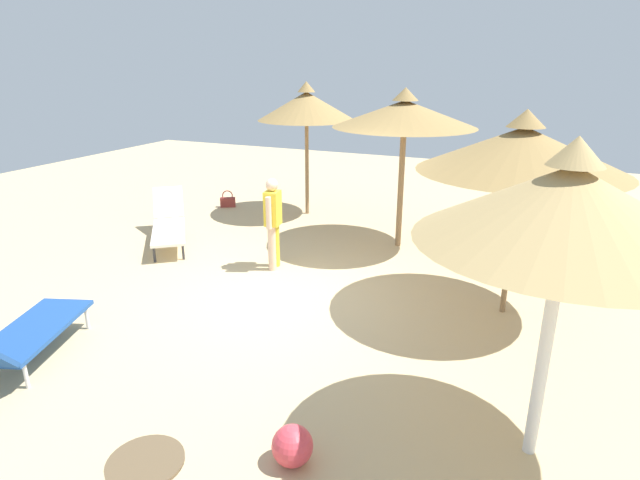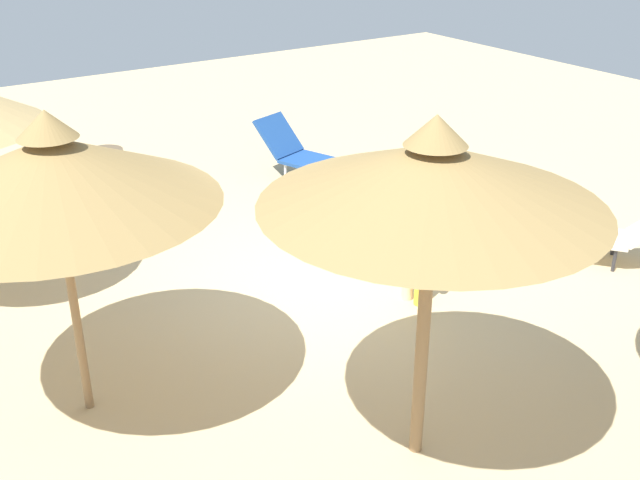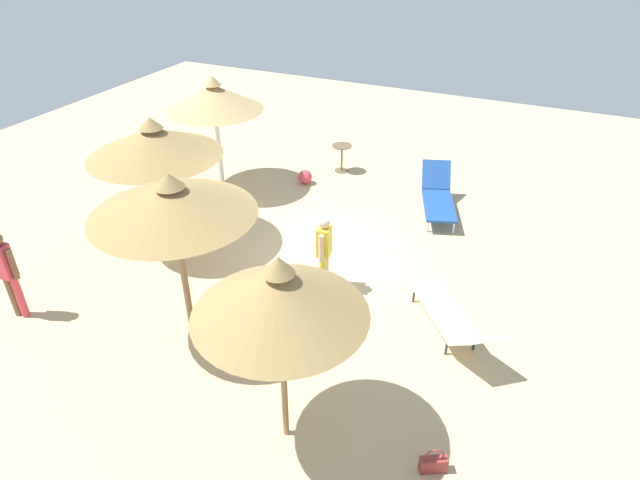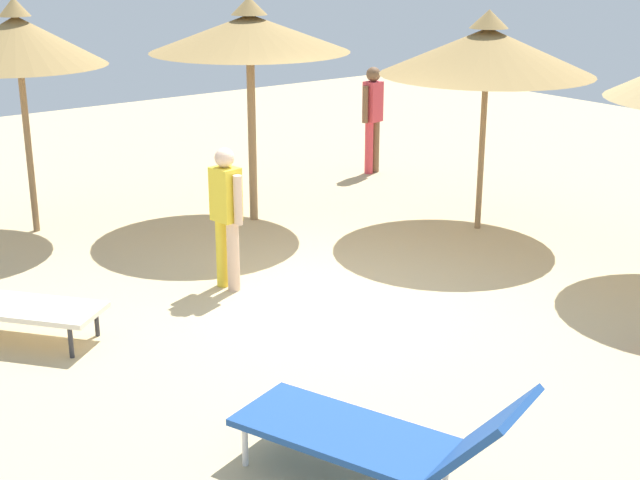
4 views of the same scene
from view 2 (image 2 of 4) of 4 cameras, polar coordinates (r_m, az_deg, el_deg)
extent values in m
cube|color=tan|center=(8.93, 0.08, -3.76)|extent=(24.00, 24.00, 0.10)
cylinder|color=olive|center=(6.72, -17.92, -3.91)|extent=(0.07, 0.07, 2.28)
cone|color=#997A47|center=(6.29, -19.22, 4.84)|extent=(2.60, 2.60, 0.56)
cone|color=#997A47|center=(6.18, -19.72, 8.14)|extent=(0.47, 0.47, 0.22)
cylinder|color=olive|center=(5.91, 7.73, -5.96)|extent=(0.10, 0.10, 2.47)
cone|color=#997A47|center=(5.40, 8.44, 4.76)|extent=(2.51, 2.51, 0.46)
cone|color=#997A47|center=(5.30, 8.66, 8.10)|extent=(0.45, 0.45, 0.22)
cube|color=silver|center=(9.96, 17.25, 0.56)|extent=(1.64, 1.46, 0.05)
cylinder|color=#2D2D33|center=(9.82, 13.09, -0.37)|extent=(0.04, 0.04, 0.29)
cylinder|color=#2D2D33|center=(10.26, 13.38, 0.72)|extent=(0.04, 0.04, 0.29)
cylinder|color=#2D2D33|center=(9.84, 21.04, -1.42)|extent=(0.04, 0.04, 0.29)
cylinder|color=#2D2D33|center=(10.28, 20.99, -0.28)|extent=(0.04, 0.04, 0.29)
cube|color=#1E478C|center=(11.77, 0.69, 5.55)|extent=(1.66, 1.13, 0.05)
cylinder|color=silver|center=(11.70, 4.03, 4.46)|extent=(0.04, 0.04, 0.30)
cylinder|color=silver|center=(11.27, 2.47, 3.67)|extent=(0.04, 0.04, 0.30)
cylinder|color=silver|center=(12.40, -0.95, 5.72)|extent=(0.04, 0.04, 0.30)
cylinder|color=silver|center=(11.99, -2.59, 5.01)|extent=(0.04, 0.04, 0.30)
cube|color=#1E478C|center=(12.26, -3.11, 7.77)|extent=(0.70, 0.80, 0.57)
cylinder|color=yellow|center=(8.45, 7.52, -2.53)|extent=(0.13, 0.13, 0.75)
cylinder|color=beige|center=(8.55, 6.62, -2.13)|extent=(0.13, 0.13, 0.75)
cube|color=yellow|center=(8.22, 7.31, 1.72)|extent=(0.31, 0.26, 0.56)
sphere|color=beige|center=(8.08, 7.46, 4.21)|extent=(0.20, 0.20, 0.20)
cylinder|color=beige|center=(8.12, 8.30, 1.15)|extent=(0.09, 0.09, 0.52)
cylinder|color=beige|center=(8.34, 6.32, 1.93)|extent=(0.09, 0.09, 0.52)
cylinder|color=brown|center=(11.64, -15.71, 6.41)|extent=(0.52, 0.52, 0.02)
cylinder|color=brown|center=(11.76, -15.50, 4.73)|extent=(0.05, 0.05, 0.70)
cylinder|color=brown|center=(11.88, -15.32, 3.19)|extent=(0.36, 0.36, 0.02)
sphere|color=#D83F4C|center=(10.70, -16.20, 1.61)|extent=(0.36, 0.36, 0.36)
camera|label=1|loc=(12.76, -30.18, 17.46)|focal=29.04mm
camera|label=3|loc=(8.75, 75.34, 20.25)|focal=30.60mm
camera|label=4|loc=(16.57, 2.44, 22.51)|focal=51.23mm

